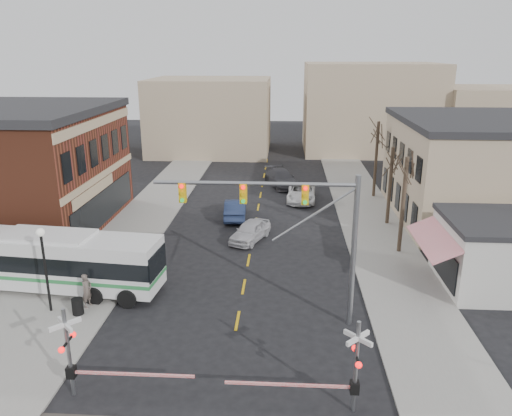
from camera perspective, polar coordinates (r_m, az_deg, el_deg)
The scene contains 18 objects.
ground at distance 25.34m, azimuth -2.58°, elevation -15.05°, with size 160.00×160.00×0.00m, color black.
sidewalk_west at distance 44.98m, azimuth -12.05°, elevation -0.39°, with size 5.00×60.00×0.12m, color gray.
sidewalk_east at distance 43.97m, azimuth 12.58°, elevation -0.85°, with size 5.00×60.00×0.12m, color gray.
tree_east_a at distance 35.66m, azimuth 16.44°, elevation 0.30°, with size 0.28×0.28×6.75m.
tree_east_b at distance 41.42m, azimuth 15.06°, elevation 2.46°, with size 0.28×0.28×6.30m.
tree_east_c at distance 49.00m, azimuth 13.55°, elevation 5.41°, with size 0.28×0.28×7.20m.
transit_bus at distance 31.79m, azimuth -22.44°, elevation -5.52°, with size 13.37×4.17×3.39m.
traffic_signal_mast at distance 24.61m, azimuth 4.94°, elevation -1.24°, with size 10.04×0.30×8.00m.
rr_crossing_west at distance 22.13m, azimuth -19.56°, elevation -15.44°, with size 5.60×1.36×4.00m.
rr_crossing_east at distance 20.48m, azimuth 10.10°, elevation -17.54°, with size 5.60×1.36×4.00m.
street_lamp at distance 28.55m, azimuth -23.14°, elevation -4.79°, with size 0.44×0.44×4.76m.
trash_bin at distance 28.83m, azimuth -19.71°, elevation -10.54°, with size 0.60×0.60×0.90m, color black.
car_a at distance 37.30m, azimuth -0.67°, elevation -2.64°, with size 1.78×4.43×1.51m, color #B9B7BD.
car_b at distance 42.32m, azimuth -2.38°, elevation -0.08°, with size 1.73×4.96×1.64m, color #1B2745.
car_c at distance 47.37m, azimuth 5.20°, elevation 1.75°, with size 2.57×5.58×1.55m, color white.
car_d at distance 52.35m, azimuth 2.91°, elevation 3.42°, with size 2.38×5.85×1.70m, color #444449.
pedestrian_near at distance 29.21m, azimuth -18.77°, elevation -8.92°, with size 0.70×0.46×1.93m, color #5B4F49.
pedestrian_far at distance 34.43m, azimuth -18.43°, elevation -5.07°, with size 0.78×0.61×1.60m, color #33415A.
Camera 1 is at (2.37, -21.20, 13.67)m, focal length 35.00 mm.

